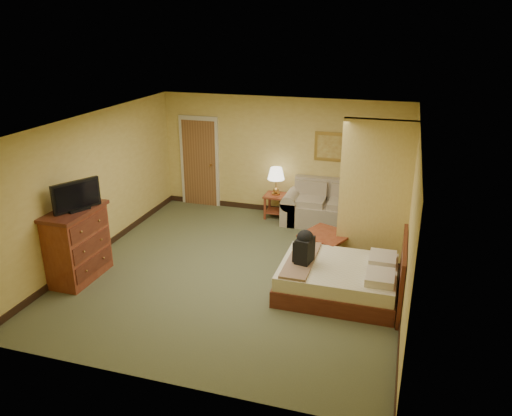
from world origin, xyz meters
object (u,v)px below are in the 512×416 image
at_px(bed, 342,279).
at_px(coffee_table, 326,241).
at_px(dresser, 78,244).
at_px(loveseat, 327,211).

bearing_deg(bed, coffee_table, 111.32).
height_order(dresser, bed, dresser).
bearing_deg(coffee_table, bed, -68.68).
bearing_deg(coffee_table, dresser, -153.61).
distance_m(coffee_table, dresser, 4.29).
height_order(loveseat, dresser, dresser).
bearing_deg(bed, dresser, -170.44).
xyz_separation_m(dresser, bed, (4.30, 0.72, -0.35)).
bearing_deg(bed, loveseat, 103.96).
bearing_deg(loveseat, dresser, -135.00).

